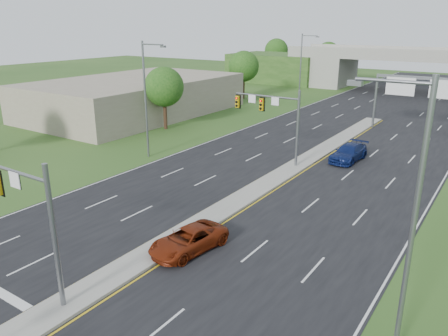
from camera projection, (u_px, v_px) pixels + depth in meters
name	position (u px, v px, depth m)	size (l,w,h in m)	color
ground	(64.00, 308.00, 20.18)	(240.00, 240.00, 0.00)	#294C1B
road	(335.00, 143.00, 47.74)	(24.00, 160.00, 0.02)	black
median	(286.00, 172.00, 38.26)	(2.00, 54.00, 0.16)	gray
lane_markings	(307.00, 156.00, 43.26)	(23.72, 160.00, 0.01)	gold
signal_mast_near	(19.00, 203.00, 19.83)	(6.62, 0.60, 7.00)	slate
signal_mast_far	(275.00, 114.00, 39.52)	(6.62, 0.60, 7.00)	slate
sign_gantry	(425.00, 89.00, 50.36)	(11.58, 0.44, 6.67)	slate
overpass	(422.00, 73.00, 82.05)	(80.00, 14.00, 8.10)	gray
lightpole_l_mid	(147.00, 95.00, 41.05)	(2.85, 0.25, 11.00)	slate
lightpole_l_far	(302.00, 66.00, 68.61)	(2.85, 0.25, 11.00)	slate
lightpole_r_near	(408.00, 217.00, 15.15)	(2.85, 0.25, 11.00)	slate
tree_l_near	(164.00, 87.00, 52.76)	(4.80, 4.80, 7.60)	#382316
tree_l_mid	(244.00, 66.00, 74.46)	(5.20, 5.20, 8.12)	#382316
tree_back_a	(276.00, 50.00, 112.48)	(6.00, 6.00, 8.85)	#382316
tree_back_b	(328.00, 54.00, 105.17)	(5.60, 5.60, 8.32)	#382316
commercial_building	(135.00, 96.00, 62.84)	(18.00, 30.00, 5.00)	gray
car_far_a	(188.00, 240.00, 24.99)	(2.27, 4.91, 1.37)	maroon
car_far_b	(349.00, 153.00, 41.47)	(2.17, 5.34, 1.55)	#0D1A4E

